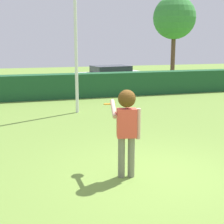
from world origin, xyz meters
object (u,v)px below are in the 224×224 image
(lamppost, at_px, (75,12))
(parked_car_white, at_px, (111,75))
(willow_tree, at_px, (174,18))
(person, at_px, (127,122))
(frisbee, at_px, (109,104))

(lamppost, height_order, parked_car_white, lamppost)
(willow_tree, bearing_deg, lamppost, -129.29)
(person, xyz_separation_m, parked_car_white, (3.75, 13.67, -0.47))
(lamppost, bearing_deg, parked_car_white, 63.95)
(person, distance_m, frisbee, 0.76)
(frisbee, bearing_deg, lamppost, 86.02)
(lamppost, bearing_deg, person, -92.26)
(person, bearing_deg, lamppost, 87.74)
(parked_car_white, bearing_deg, person, -105.34)
(parked_car_white, relative_size, willow_tree, 0.69)
(person, distance_m, lamppost, 7.02)
(person, relative_size, frisbee, 7.03)
(lamppost, xyz_separation_m, willow_tree, (10.70, 13.07, 0.83))
(person, relative_size, parked_car_white, 0.41)
(frisbee, bearing_deg, parked_car_white, 73.26)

